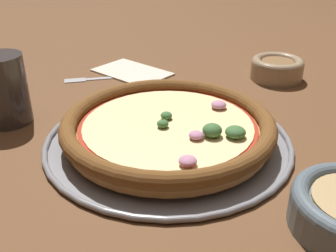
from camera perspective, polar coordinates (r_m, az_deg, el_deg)
The scene contains 7 objects.
ground_plane at distance 0.62m, azimuth 0.00°, elevation -2.33°, with size 3.00×3.00×0.00m, color brown.
pizza_tray at distance 0.62m, azimuth 0.00°, elevation -1.98°, with size 0.38×0.38×0.01m.
pizza at distance 0.60m, azimuth 0.06°, elevation -0.03°, with size 0.33×0.33×0.04m.
bowl_far at distance 0.89m, azimuth 15.53°, elevation 8.14°, with size 0.11×0.11×0.05m.
drinking_cup at distance 0.71m, azimuth -22.72°, elevation 4.90°, with size 0.08×0.08×0.12m.
napkin at distance 0.91m, azimuth -5.25°, elevation 7.91°, with size 0.20×0.17×0.01m.
fork at distance 0.88m, azimuth -9.82°, elevation 6.86°, with size 0.17×0.09×0.00m.
Camera 1 is at (0.11, -0.52, 0.31)m, focal length 42.00 mm.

